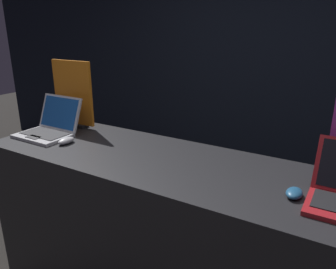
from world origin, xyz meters
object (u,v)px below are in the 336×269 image
object	(u,v)px
laptop_front	(50,126)
mouse_front	(66,141)
mouse_back	(294,193)
promo_stand_front	(73,96)

from	to	relation	value
laptop_front	mouse_front	xyz separation A→B (m)	(0.22, -0.07, -0.04)
mouse_back	mouse_front	bearing A→B (deg)	-178.78
laptop_front	mouse_front	bearing A→B (deg)	-17.19
promo_stand_front	mouse_back	world-z (taller)	promo_stand_front
laptop_front	mouse_back	world-z (taller)	laptop_front
laptop_front	mouse_back	size ratio (longest dim) A/B	3.33
laptop_front	promo_stand_front	distance (m)	0.28
mouse_back	promo_stand_front	bearing A→B (deg)	170.23
mouse_front	mouse_back	size ratio (longest dim) A/B	1.13
laptop_front	mouse_front	world-z (taller)	laptop_front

